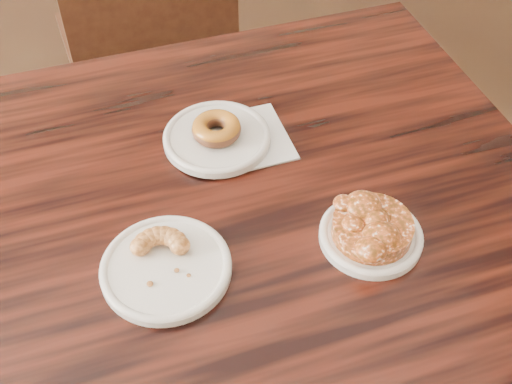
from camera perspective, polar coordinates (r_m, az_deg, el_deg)
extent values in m
cube|color=black|center=(1.24, -0.32, -14.36)|extent=(1.08, 1.08, 0.75)
cube|color=silver|center=(1.05, -1.10, 4.71)|extent=(0.16, 0.16, 0.00)
cylinder|color=silver|center=(1.05, -3.49, 4.81)|extent=(0.17, 0.17, 0.01)
cylinder|color=white|center=(0.88, -8.00, -6.73)|extent=(0.18, 0.18, 0.01)
cylinder|color=white|center=(0.92, 10.15, -3.88)|extent=(0.15, 0.15, 0.01)
torus|color=brown|center=(1.03, -3.54, 5.63)|extent=(0.08, 0.08, 0.03)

